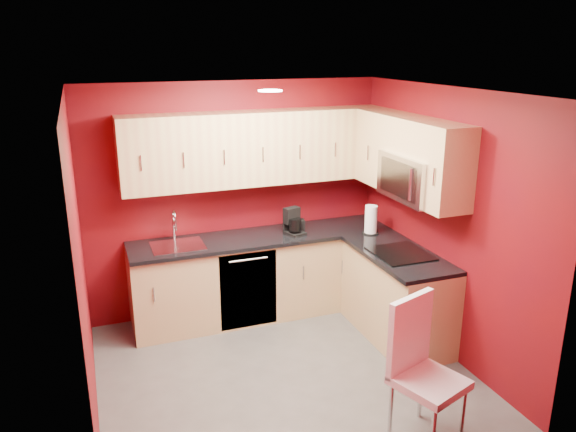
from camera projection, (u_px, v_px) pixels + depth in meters
floor at (283, 373)px, 5.08m from camera, size 3.20×3.20×0.00m
ceiling at (283, 92)px, 4.34m from camera, size 3.20×3.20×0.00m
wall_back at (236, 199)px, 6.06m from camera, size 3.20×0.00×3.20m
wall_front at (368, 323)px, 3.37m from camera, size 3.20×0.00×3.20m
wall_left at (81, 269)px, 4.18m from camera, size 0.00×3.00×3.00m
wall_right at (444, 223)px, 5.25m from camera, size 0.00×3.00×3.00m
base_cabinets_back at (263, 276)px, 6.09m from camera, size 2.80×0.60×0.87m
base_cabinets_right at (397, 296)px, 5.61m from camera, size 0.60×1.30×0.87m
countertop_back at (263, 237)px, 5.95m from camera, size 2.80×0.63×0.04m
countertop_right at (399, 255)px, 5.46m from camera, size 0.63×1.27×0.04m
upper_cabinets_back at (257, 148)px, 5.80m from camera, size 2.80×0.35×0.75m
upper_cabinets_right at (406, 149)px, 5.40m from camera, size 0.35×1.55×0.75m
microwave at (416, 177)px, 5.24m from camera, size 0.42×0.76×0.42m
cooktop at (400, 253)px, 5.42m from camera, size 0.50×0.55×0.01m
sink at (177, 242)px, 5.65m from camera, size 0.52×0.42×0.35m
dishwasher_front at (248, 290)px, 5.75m from camera, size 0.60×0.02×0.82m
downlight at (270, 91)px, 4.62m from camera, size 0.20×0.20×0.01m
coffee_maker at (295, 222)px, 5.94m from camera, size 0.23×0.27×0.28m
napkin_holder at (299, 225)px, 6.07m from camera, size 0.14×0.14×0.12m
paper_towel at (371, 220)px, 5.96m from camera, size 0.20×0.20×0.31m
dining_chair at (430, 375)px, 4.08m from camera, size 0.58×0.59×1.11m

